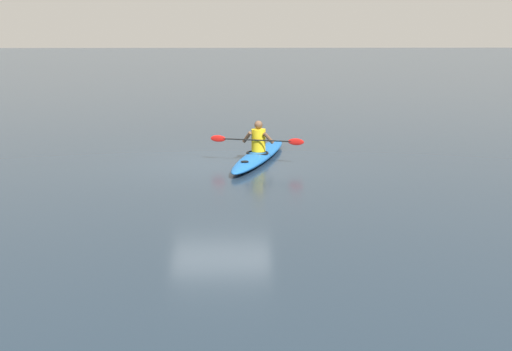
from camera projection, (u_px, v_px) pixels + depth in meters
name	position (u px, v px, depth m)	size (l,w,h in m)	color
ground_plane	(221.00, 164.00, 17.33)	(160.00, 160.00, 0.00)	#1E2D3D
kayak	(259.00, 155.00, 17.83)	(1.85, 4.68, 0.24)	#1959A5
kayaker	(258.00, 139.00, 17.66)	(2.33, 0.71, 0.78)	yellow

